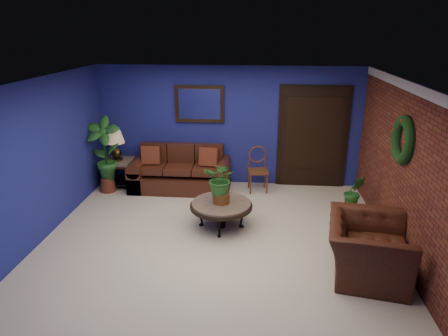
# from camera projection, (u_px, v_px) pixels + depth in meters

# --- Properties ---
(floor) EXTENTS (5.50, 5.50, 0.00)m
(floor) POSITION_uv_depth(u_px,v_px,m) (216.00, 238.00, 6.44)
(floor) COLOR beige
(floor) RESTS_ON ground
(wall_back) EXTENTS (5.50, 0.04, 2.50)m
(wall_back) POSITION_uv_depth(u_px,v_px,m) (229.00, 126.00, 8.37)
(wall_back) COLOR navy
(wall_back) RESTS_ON ground
(wall_left) EXTENTS (0.04, 5.00, 2.50)m
(wall_left) POSITION_uv_depth(u_px,v_px,m) (41.00, 160.00, 6.25)
(wall_left) COLOR navy
(wall_left) RESTS_ON ground
(wall_right_brick) EXTENTS (0.04, 5.00, 2.50)m
(wall_right_brick) POSITION_uv_depth(u_px,v_px,m) (404.00, 171.00, 5.79)
(wall_right_brick) COLOR maroon
(wall_right_brick) RESTS_ON ground
(ceiling) EXTENTS (5.50, 5.00, 0.02)m
(ceiling) POSITION_uv_depth(u_px,v_px,m) (215.00, 81.00, 5.60)
(ceiling) COLOR white
(ceiling) RESTS_ON wall_back
(crown_molding) EXTENTS (0.03, 5.00, 0.14)m
(crown_molding) POSITION_uv_depth(u_px,v_px,m) (414.00, 89.00, 5.39)
(crown_molding) COLOR white
(crown_molding) RESTS_ON wall_right_brick
(wall_mirror) EXTENTS (1.02, 0.06, 0.77)m
(wall_mirror) POSITION_uv_depth(u_px,v_px,m) (199.00, 104.00, 8.22)
(wall_mirror) COLOR #483119
(wall_mirror) RESTS_ON wall_back
(closet_door) EXTENTS (1.44, 0.06, 2.18)m
(closet_door) POSITION_uv_depth(u_px,v_px,m) (313.00, 138.00, 8.26)
(closet_door) COLOR black
(closet_door) RESTS_ON wall_back
(wreath) EXTENTS (0.16, 0.72, 0.72)m
(wreath) POSITION_uv_depth(u_px,v_px,m) (403.00, 140.00, 5.69)
(wreath) COLOR black
(wreath) RESTS_ON wall_right_brick
(sofa) EXTENTS (2.05, 0.88, 0.92)m
(sofa) POSITION_uv_depth(u_px,v_px,m) (181.00, 174.00, 8.37)
(sofa) COLOR #461F14
(sofa) RESTS_ON ground
(coffee_table) EXTENTS (1.05, 1.05, 0.45)m
(coffee_table) POSITION_uv_depth(u_px,v_px,m) (221.00, 206.00, 6.68)
(coffee_table) COLOR #4B4642
(coffee_table) RESTS_ON ground
(end_table) EXTENTS (0.64, 0.64, 0.58)m
(end_table) POSITION_uv_depth(u_px,v_px,m) (118.00, 166.00, 8.41)
(end_table) COLOR #4B4642
(end_table) RESTS_ON ground
(table_lamp) EXTENTS (0.37, 0.37, 0.62)m
(table_lamp) POSITION_uv_depth(u_px,v_px,m) (116.00, 142.00, 8.23)
(table_lamp) COLOR #483119
(table_lamp) RESTS_ON end_table
(side_chair) EXTENTS (0.44, 0.44, 0.92)m
(side_chair) POSITION_uv_depth(u_px,v_px,m) (258.00, 166.00, 8.20)
(side_chair) COLOR brown
(side_chair) RESTS_ON ground
(armchair) EXTENTS (1.26, 1.38, 0.79)m
(armchair) POSITION_uv_depth(u_px,v_px,m) (367.00, 248.00, 5.39)
(armchair) COLOR #461F14
(armchair) RESTS_ON ground
(coffee_plant) EXTENTS (0.65, 0.60, 0.72)m
(coffee_plant) POSITION_uv_depth(u_px,v_px,m) (221.00, 180.00, 6.53)
(coffee_plant) COLOR brown
(coffee_plant) RESTS_ON coffee_table
(floor_plant) EXTENTS (0.35, 0.28, 0.78)m
(floor_plant) POSITION_uv_depth(u_px,v_px,m) (354.00, 195.00, 7.07)
(floor_plant) COLOR brown
(floor_plant) RESTS_ON ground
(tall_plant) EXTENTS (0.71, 0.49, 1.56)m
(tall_plant) POSITION_uv_depth(u_px,v_px,m) (104.00, 152.00, 8.03)
(tall_plant) COLOR #612B1B
(tall_plant) RESTS_ON ground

